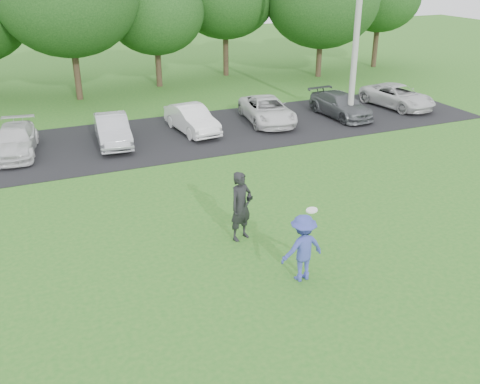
% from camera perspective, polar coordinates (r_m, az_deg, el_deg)
% --- Properties ---
extents(ground, '(100.00, 100.00, 0.00)m').
position_cam_1_polar(ground, '(13.02, 6.24, -11.04)').
color(ground, '#256A1E').
rests_on(ground, ground).
extents(parking_lot, '(32.00, 6.50, 0.03)m').
position_cam_1_polar(parking_lot, '(24.01, -9.07, 5.66)').
color(parking_lot, black).
rests_on(parking_lot, ground).
extents(utility_pole, '(0.28, 0.28, 10.67)m').
position_cam_1_polar(utility_pole, '(25.96, 12.57, 18.80)').
color(utility_pole, '#A4A49E').
rests_on(utility_pole, ground).
extents(frisbee_player, '(1.16, 0.71, 2.02)m').
position_cam_1_polar(frisbee_player, '(13.23, 6.70, -5.94)').
color(frisbee_player, '#3A44A4').
rests_on(frisbee_player, ground).
extents(camera_bystander, '(0.86, 0.72, 2.03)m').
position_cam_1_polar(camera_bystander, '(14.92, 0.11, -1.53)').
color(camera_bystander, black).
rests_on(camera_bystander, ground).
extents(parked_cars, '(28.47, 4.82, 1.23)m').
position_cam_1_polar(parked_cars, '(24.42, -4.74, 7.66)').
color(parked_cars, black).
rests_on(parked_cars, parking_lot).
extents(tree_row, '(42.39, 9.85, 8.64)m').
position_cam_1_polar(tree_row, '(32.78, -11.64, 19.10)').
color(tree_row, '#38281C').
rests_on(tree_row, ground).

